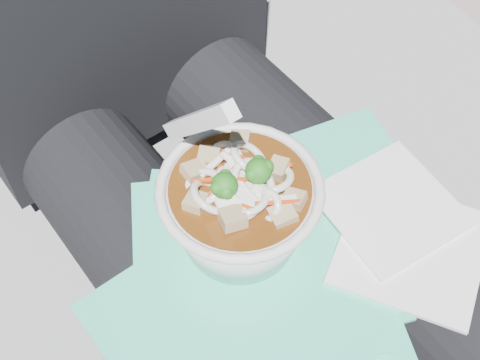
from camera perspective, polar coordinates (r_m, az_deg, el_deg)
stone_ledge at (r=0.99m, az=-3.29°, el=-9.02°), size 1.04×0.60×0.46m
lap at (r=0.67m, az=3.02°, el=-6.87°), size 0.32×0.48×0.14m
person_body at (r=0.68m, az=-1.75°, el=-0.42°), size 0.34×0.94×0.99m
plastic_bag at (r=0.58m, az=3.18°, el=-7.01°), size 0.35×0.31×0.02m
napkins at (r=0.60m, az=13.76°, el=-4.35°), size 0.16×0.18×0.01m
udon_bowl at (r=0.54m, az=-0.04°, el=-2.17°), size 0.14×0.15×0.18m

